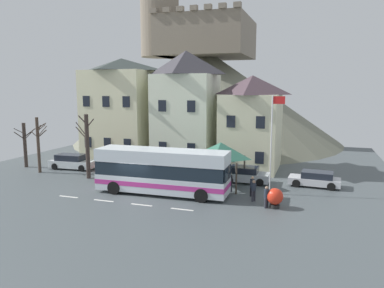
% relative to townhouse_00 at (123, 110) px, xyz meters
% --- Properties ---
extents(ground_plane, '(40.00, 60.00, 0.07)m').
position_rel_townhouse_00_xyz_m(ground_plane, '(7.73, -12.36, -5.64)').
color(ground_plane, '#495154').
extents(townhouse_00, '(6.99, 6.79, 11.21)m').
position_rel_townhouse_00_xyz_m(townhouse_00, '(0.00, 0.00, 0.00)').
color(townhouse_00, beige).
rests_on(townhouse_00, ground_plane).
extents(townhouse_01, '(5.93, 5.44, 11.74)m').
position_rel_townhouse_00_xyz_m(townhouse_01, '(7.72, -0.67, 0.26)').
color(townhouse_01, silver).
rests_on(townhouse_01, ground_plane).
extents(townhouse_02, '(5.37, 6.83, 9.23)m').
position_rel_townhouse_00_xyz_m(townhouse_02, '(14.39, 0.02, -0.99)').
color(townhouse_02, beige).
rests_on(townhouse_02, ground_plane).
extents(hilltop_castle, '(39.70, 39.70, 21.38)m').
position_rel_townhouse_00_xyz_m(hilltop_castle, '(4.41, 17.89, 1.66)').
color(hilltop_castle, slate).
rests_on(hilltop_castle, ground_plane).
extents(transit_bus, '(10.26, 2.86, 3.42)m').
position_rel_townhouse_00_xyz_m(transit_bus, '(9.52, -11.21, -3.88)').
color(transit_bus, silver).
rests_on(transit_bus, ground_plane).
extents(bus_shelter, '(3.60, 3.60, 3.67)m').
position_rel_townhouse_00_xyz_m(bus_shelter, '(13.23, -7.79, -2.59)').
color(bus_shelter, '#473D33').
rests_on(bus_shelter, ground_plane).
extents(parked_car_00, '(4.16, 2.05, 1.26)m').
position_rel_townhouse_00_xyz_m(parked_car_00, '(20.58, -5.24, -4.99)').
color(parked_car_00, silver).
rests_on(parked_car_00, ground_plane).
extents(parked_car_01, '(4.65, 2.08, 1.46)m').
position_rel_townhouse_00_xyz_m(parked_car_01, '(-2.49, -5.99, -4.90)').
color(parked_car_01, silver).
rests_on(parked_car_01, ground_plane).
extents(parked_car_02, '(4.42, 2.24, 1.36)m').
position_rel_townhouse_00_xyz_m(parked_car_02, '(3.09, -5.86, -4.95)').
color(parked_car_02, maroon).
rests_on(parked_car_02, ground_plane).
extents(parked_car_03, '(3.87, 1.94, 1.37)m').
position_rel_townhouse_00_xyz_m(parked_car_03, '(14.95, -5.75, -4.93)').
color(parked_car_03, silver).
rests_on(parked_car_03, ground_plane).
extents(pedestrian_00, '(0.36, 0.38, 1.49)m').
position_rel_townhouse_00_xyz_m(pedestrian_00, '(17.49, -11.99, -4.81)').
color(pedestrian_00, '#2D2D38').
rests_on(pedestrian_00, ground_plane).
extents(pedestrian_01, '(0.33, 0.33, 1.56)m').
position_rel_townhouse_00_xyz_m(pedestrian_01, '(16.44, -10.87, -4.69)').
color(pedestrian_01, '#2D2D38').
rests_on(pedestrian_01, ground_plane).
extents(pedestrian_02, '(0.34, 0.33, 1.54)m').
position_rel_townhouse_00_xyz_m(pedestrian_02, '(14.32, -9.02, -4.73)').
color(pedestrian_02, '#2D2D38').
rests_on(pedestrian_02, ground_plane).
extents(pedestrian_03, '(0.35, 0.35, 1.54)m').
position_rel_townhouse_00_xyz_m(pedestrian_03, '(16.15, -9.68, -4.70)').
color(pedestrian_03, black).
rests_on(pedestrian_03, ground_plane).
extents(public_bench, '(1.68, 0.48, 0.87)m').
position_rel_townhouse_00_xyz_m(public_bench, '(12.27, -5.35, -5.13)').
color(public_bench, brown).
rests_on(public_bench, ground_plane).
extents(flagpole, '(0.95, 0.10, 7.48)m').
position_rel_townhouse_00_xyz_m(flagpole, '(17.38, -8.59, -1.30)').
color(flagpole, silver).
rests_on(flagpole, ground_plane).
extents(harbour_buoy, '(1.11, 1.11, 1.36)m').
position_rel_townhouse_00_xyz_m(harbour_buoy, '(18.03, -11.88, -4.85)').
color(harbour_buoy, black).
rests_on(harbour_buoy, ground_plane).
extents(bare_tree_00, '(1.42, 1.87, 5.29)m').
position_rel_townhouse_00_xyz_m(bare_tree_00, '(-4.42, -8.32, -2.80)').
color(bare_tree_00, '#47382D').
rests_on(bare_tree_00, ground_plane).
extents(bare_tree_01, '(2.09, 0.90, 5.74)m').
position_rel_townhouse_00_xyz_m(bare_tree_01, '(1.30, -8.79, -2.64)').
color(bare_tree_01, '#382D28').
rests_on(bare_tree_01, ground_plane).
extents(bare_tree_02, '(1.81, 1.82, 4.54)m').
position_rel_townhouse_00_xyz_m(bare_tree_02, '(-7.51, -6.78, -3.27)').
color(bare_tree_02, '#382D28').
rests_on(bare_tree_02, ground_plane).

